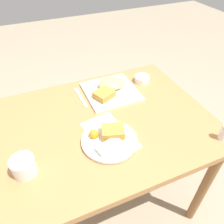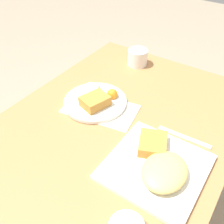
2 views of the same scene
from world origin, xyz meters
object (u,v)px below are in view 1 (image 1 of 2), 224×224
at_px(salt_shaker, 223,133).
at_px(coffee_mug, 24,166).
at_px(plate_oval_far, 109,138).
at_px(plate_square_near, 110,89).
at_px(sauce_ramekin, 142,79).
at_px(butter_knife, 81,97).

distance_m(salt_shaker, coffee_mug, 0.85).
relative_size(plate_oval_far, salt_shaker, 3.16).
xyz_separation_m(salt_shaker, coffee_mug, (0.84, -0.17, 0.00)).
height_order(plate_square_near, sauce_ramekin, plate_square_near).
bearing_deg(sauce_ramekin, coffee_mug, 28.01).
relative_size(plate_oval_far, sauce_ramekin, 2.74).
bearing_deg(plate_square_near, plate_oval_far, 66.46).
relative_size(butter_knife, coffee_mug, 2.02).
xyz_separation_m(butter_knife, coffee_mug, (0.34, 0.38, 0.04)).
height_order(plate_square_near, butter_knife, plate_square_near).
bearing_deg(plate_square_near, salt_shaker, 121.17).
bearing_deg(coffee_mug, sauce_ramekin, -151.99).
bearing_deg(plate_square_near, sauce_ramekin, -173.97).
bearing_deg(salt_shaker, plate_oval_far, -21.26).
bearing_deg(salt_shaker, butter_knife, -47.80).
relative_size(plate_square_near, coffee_mug, 3.07).
distance_m(sauce_ramekin, butter_knife, 0.40).
xyz_separation_m(sauce_ramekin, salt_shaker, (-0.10, 0.56, 0.01)).
height_order(butter_knife, coffee_mug, coffee_mug).
height_order(plate_square_near, salt_shaker, salt_shaker).
xyz_separation_m(sauce_ramekin, butter_knife, (0.40, 0.01, -0.02)).
relative_size(salt_shaker, coffee_mug, 0.84).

